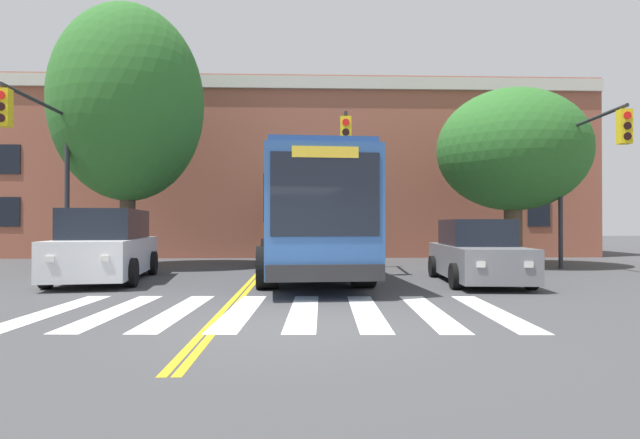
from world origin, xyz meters
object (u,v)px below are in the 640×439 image
traffic_light_far_corner (45,150)px  street_tree_curbside_large (513,151)px  traffic_light_near_corner (585,162)px  street_tree_curbside_small (128,104)px  car_white_near_lane (106,247)px  traffic_light_overhead (345,165)px  car_grey_far_lane (477,254)px  city_bus (305,215)px

traffic_light_far_corner → street_tree_curbside_large: bearing=12.2°
traffic_light_far_corner → street_tree_curbside_large: (16.15, 3.49, 0.59)m
traffic_light_near_corner → street_tree_curbside_small: 16.51m
car_white_near_lane → traffic_light_overhead: 8.01m
traffic_light_far_corner → car_grey_far_lane: bearing=-7.8°
traffic_light_far_corner → traffic_light_overhead: bearing=8.6°
car_white_near_lane → street_tree_curbside_large: size_ratio=0.78×
car_grey_far_lane → traffic_light_far_corner: (-12.86, 1.76, 3.12)m
city_bus → traffic_light_overhead: size_ratio=2.23×
street_tree_curbside_large → car_white_near_lane: bearing=-162.2°
city_bus → street_tree_curbside_large: (8.10, 2.64, 2.56)m
car_white_near_lane → traffic_light_near_corner: 15.51m
street_tree_curbside_small → city_bus: bearing=-21.2°
traffic_light_near_corner → traffic_light_far_corner: (-17.44, -0.78, 0.20)m
city_bus → traffic_light_near_corner: (9.38, -0.07, 1.77)m
city_bus → car_white_near_lane: (-5.78, -1.83, -0.96)m
city_bus → street_tree_curbside_small: street_tree_curbside_small is taller
city_bus → car_grey_far_lane: city_bus is taller
car_grey_far_lane → traffic_light_overhead: size_ratio=0.88×
city_bus → traffic_light_far_corner: size_ratio=2.07×
car_white_near_lane → traffic_light_far_corner: 3.84m
car_grey_far_lane → traffic_light_far_corner: 13.35m
car_white_near_lane → traffic_light_overhead: size_ratio=0.98×
car_grey_far_lane → traffic_light_near_corner: size_ratio=0.90×
traffic_light_near_corner → city_bus: bearing=179.6°
car_white_near_lane → car_grey_far_lane: bearing=-4.2°
car_white_near_lane → street_tree_curbside_small: (-0.93, 4.44, 5.22)m
city_bus → car_white_near_lane: bearing=-162.5°
traffic_light_near_corner → traffic_light_overhead: traffic_light_overhead is taller
car_white_near_lane → traffic_light_far_corner: traffic_light_far_corner is taller
car_white_near_lane → car_grey_far_lane: (10.59, -0.78, -0.18)m
traffic_light_far_corner → traffic_light_overhead: size_ratio=1.08×
car_white_near_lane → street_tree_curbside_small: bearing=101.9°
traffic_light_overhead → street_tree_curbside_large: size_ratio=0.80×
traffic_light_overhead → traffic_light_near_corner: bearing=-4.6°
car_white_near_lane → street_tree_curbside_small: street_tree_curbside_small is taller
car_white_near_lane → traffic_light_overhead: traffic_light_overhead is taller
street_tree_curbside_small → street_tree_curbside_large: bearing=0.1°
car_grey_far_lane → traffic_light_far_corner: traffic_light_far_corner is taller
car_white_near_lane → traffic_light_overhead: bearing=18.5°
car_white_near_lane → street_tree_curbside_large: 15.00m
car_grey_far_lane → street_tree_curbside_small: street_tree_curbside_small is taller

